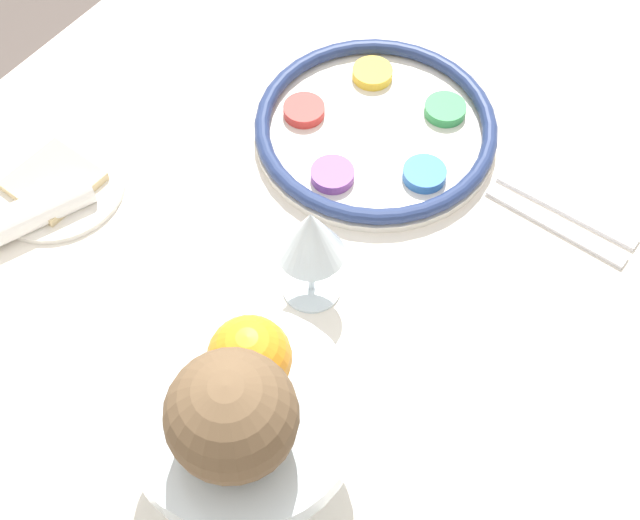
{
  "coord_description": "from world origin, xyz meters",
  "views": [
    {
      "loc": [
        0.43,
        0.38,
        1.61
      ],
      "look_at": [
        -0.03,
        0.05,
        0.77
      ],
      "focal_mm": 50.0,
      "sensor_mm": 36.0,
      "label": 1
    }
  ],
  "objects": [
    {
      "name": "fruit_stand",
      "position": [
        0.19,
        0.12,
        0.84
      ],
      "size": [
        0.22,
        0.22,
        0.13
      ],
      "color": "silver",
      "rests_on": "dining_table"
    },
    {
      "name": "napkin_roll",
      "position": [
        0.12,
        -0.29,
        0.76
      ],
      "size": [
        0.19,
        0.11,
        0.04
      ],
      "color": "white",
      "rests_on": "dining_table"
    },
    {
      "name": "wine_glass",
      "position": [
        -0.01,
        0.05,
        0.84
      ],
      "size": [
        0.08,
        0.08,
        0.14
      ],
      "color": "silver",
      "rests_on": "dining_table"
    },
    {
      "name": "ground_plane",
      "position": [
        0.0,
        0.0,
        0.0
      ],
      "size": [
        8.0,
        8.0,
        0.0
      ],
      "primitive_type": "plane",
      "color": "#564C47"
    },
    {
      "name": "dining_table",
      "position": [
        0.0,
        0.0,
        0.37
      ],
      "size": [
        1.57,
        1.0,
        0.73
      ],
      "color": "silver",
      "rests_on": "ground_plane"
    },
    {
      "name": "seder_plate",
      "position": [
        -0.26,
        -0.02,
        0.75
      ],
      "size": [
        0.32,
        0.32,
        0.03
      ],
      "color": "silver",
      "rests_on": "dining_table"
    },
    {
      "name": "coconut",
      "position": [
        0.22,
        0.14,
        0.92
      ],
      "size": [
        0.12,
        0.12,
        0.12
      ],
      "color": "brown",
      "rests_on": "fruit_stand"
    },
    {
      "name": "fork_right",
      "position": [
        -0.26,
        0.24,
        0.74
      ],
      "size": [
        0.03,
        0.19,
        0.01
      ],
      "color": "silver",
      "rests_on": "dining_table"
    },
    {
      "name": "bread_plate",
      "position": [
        0.05,
        -0.3,
        0.74
      ],
      "size": [
        0.18,
        0.18,
        0.02
      ],
      "color": "silver",
      "rests_on": "dining_table"
    },
    {
      "name": "orange_fruit",
      "position": [
        0.16,
        0.11,
        0.9
      ],
      "size": [
        0.08,
        0.08,
        0.08
      ],
      "color": "orange",
      "rests_on": "fruit_stand"
    },
    {
      "name": "fork_left",
      "position": [
        -0.29,
        0.24,
        0.74
      ],
      "size": [
        0.02,
        0.19,
        0.01
      ],
      "color": "silver",
      "rests_on": "dining_table"
    }
  ]
}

